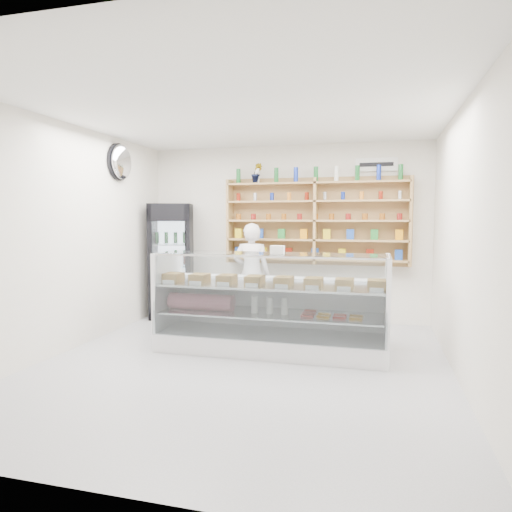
# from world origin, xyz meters

# --- Properties ---
(room) EXTENTS (5.00, 5.00, 5.00)m
(room) POSITION_xyz_m (0.00, 0.00, 1.40)
(room) COLOR #AEAEB3
(room) RESTS_ON ground
(display_counter) EXTENTS (2.79, 0.83, 1.22)m
(display_counter) POSITION_xyz_m (0.19, 0.60, 0.34)
(display_counter) COLOR white
(display_counter) RESTS_ON floor
(shop_worker) EXTENTS (0.60, 0.42, 1.56)m
(shop_worker) POSITION_xyz_m (-0.42, 1.95, 0.78)
(shop_worker) COLOR silver
(shop_worker) RESTS_ON floor
(drinks_cooler) EXTENTS (0.84, 0.83, 1.87)m
(drinks_cooler) POSITION_xyz_m (-1.85, 2.14, 0.94)
(drinks_cooler) COLOR black
(drinks_cooler) RESTS_ON floor
(wall_shelving) EXTENTS (2.84, 0.28, 1.33)m
(wall_shelving) POSITION_xyz_m (0.50, 2.34, 1.59)
(wall_shelving) COLOR tan
(wall_shelving) RESTS_ON back_wall
(potted_plant) EXTENTS (0.21, 0.19, 0.31)m
(potted_plant) POSITION_xyz_m (-0.44, 2.34, 2.35)
(potted_plant) COLOR #1E6626
(potted_plant) RESTS_ON wall_shelving
(security_mirror) EXTENTS (0.15, 0.50, 0.50)m
(security_mirror) POSITION_xyz_m (-2.17, 1.20, 2.45)
(security_mirror) COLOR silver
(security_mirror) RESTS_ON left_wall
(wall_sign) EXTENTS (0.62, 0.03, 0.20)m
(wall_sign) POSITION_xyz_m (1.40, 2.47, 2.45)
(wall_sign) COLOR white
(wall_sign) RESTS_ON back_wall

